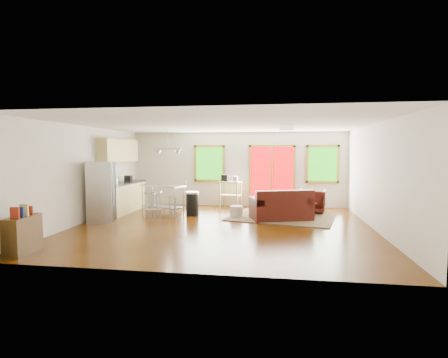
# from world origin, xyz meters

# --- Properties ---
(floor) EXTENTS (7.50, 7.00, 0.02)m
(floor) POSITION_xyz_m (0.00, 0.00, -0.01)
(floor) COLOR #321702
(floor) RESTS_ON ground
(ceiling) EXTENTS (7.50, 7.00, 0.02)m
(ceiling) POSITION_xyz_m (0.00, 0.00, 2.61)
(ceiling) COLOR silver
(ceiling) RESTS_ON ground
(back_wall) EXTENTS (7.50, 0.02, 2.60)m
(back_wall) POSITION_xyz_m (0.00, 3.51, 1.30)
(back_wall) COLOR beige
(back_wall) RESTS_ON ground
(left_wall) EXTENTS (0.02, 7.00, 2.60)m
(left_wall) POSITION_xyz_m (-3.76, 0.00, 1.30)
(left_wall) COLOR beige
(left_wall) RESTS_ON ground
(right_wall) EXTENTS (0.02, 7.00, 2.60)m
(right_wall) POSITION_xyz_m (3.76, 0.00, 1.30)
(right_wall) COLOR beige
(right_wall) RESTS_ON ground
(front_wall) EXTENTS (7.50, 0.02, 2.60)m
(front_wall) POSITION_xyz_m (0.00, -3.51, 1.30)
(front_wall) COLOR beige
(front_wall) RESTS_ON ground
(window_left) EXTENTS (1.10, 0.05, 1.30)m
(window_left) POSITION_xyz_m (-1.00, 3.46, 1.50)
(window_left) COLOR #145D0B
(window_left) RESTS_ON back_wall
(french_doors) EXTENTS (1.60, 0.05, 2.10)m
(french_doors) POSITION_xyz_m (1.20, 3.46, 1.10)
(french_doors) COLOR #C00004
(french_doors) RESTS_ON back_wall
(window_right) EXTENTS (1.10, 0.05, 1.30)m
(window_right) POSITION_xyz_m (2.90, 3.46, 1.50)
(window_right) COLOR #145D0B
(window_right) RESTS_ON back_wall
(rug) EXTENTS (3.33, 2.83, 0.03)m
(rug) POSITION_xyz_m (1.52, 1.49, 0.01)
(rug) COLOR #455B3C
(rug) RESTS_ON floor
(loveseat) EXTENTS (1.84, 1.38, 0.87)m
(loveseat) POSITION_xyz_m (1.50, 1.11, 0.34)
(loveseat) COLOR black
(loveseat) RESTS_ON floor
(coffee_table) EXTENTS (1.17, 0.82, 0.43)m
(coffee_table) POSITION_xyz_m (1.80, 1.82, 0.37)
(coffee_table) COLOR #32200A
(coffee_table) RESTS_ON floor
(armchair) EXTENTS (0.91, 0.87, 0.82)m
(armchair) POSITION_xyz_m (2.47, 2.42, 0.41)
(armchair) COLOR black
(armchair) RESTS_ON floor
(ottoman) EXTENTS (0.78, 0.78, 0.44)m
(ottoman) POSITION_xyz_m (0.96, 2.08, 0.22)
(ottoman) COLOR black
(ottoman) RESTS_ON floor
(pouf) EXTENTS (0.46, 0.46, 0.33)m
(pouf) POSITION_xyz_m (0.21, 1.37, 0.16)
(pouf) COLOR beige
(pouf) RESTS_ON floor
(vase) EXTENTS (0.19, 0.20, 0.32)m
(vase) POSITION_xyz_m (1.78, 1.78, 0.52)
(vase) COLOR silver
(vase) RESTS_ON coffee_table
(book) EXTENTS (0.22, 0.10, 0.29)m
(book) POSITION_xyz_m (2.29, 1.64, 0.55)
(book) COLOR maroon
(book) RESTS_ON coffee_table
(cabinets) EXTENTS (0.64, 2.24, 2.30)m
(cabinets) POSITION_xyz_m (-3.49, 1.70, 0.93)
(cabinets) COLOR tan
(cabinets) RESTS_ON floor
(refrigerator) EXTENTS (0.79, 0.78, 1.64)m
(refrigerator) POSITION_xyz_m (-3.34, 0.13, 0.82)
(refrigerator) COLOR #B7BABC
(refrigerator) RESTS_ON floor
(island) EXTENTS (1.52, 1.07, 0.89)m
(island) POSITION_xyz_m (-2.08, 1.51, 0.61)
(island) COLOR #B7BABC
(island) RESTS_ON floor
(cup) EXTENTS (0.11, 0.09, 0.11)m
(cup) POSITION_xyz_m (-1.39, 1.55, 1.00)
(cup) COLOR silver
(cup) RESTS_ON island
(bar_stool_a) EXTENTS (0.41, 0.41, 0.73)m
(bar_stool_a) POSITION_xyz_m (-2.31, 1.00, 0.54)
(bar_stool_a) COLOR #B7BABC
(bar_stool_a) RESTS_ON floor
(bar_stool_b) EXTENTS (0.40, 0.40, 0.78)m
(bar_stool_b) POSITION_xyz_m (-2.11, 0.95, 0.58)
(bar_stool_b) COLOR #B7BABC
(bar_stool_b) RESTS_ON floor
(bar_stool_c) EXTENTS (0.35, 0.35, 0.64)m
(bar_stool_c) POSITION_xyz_m (-1.62, 1.02, 0.48)
(bar_stool_c) COLOR #B7BABC
(bar_stool_c) RESTS_ON floor
(trash_can) EXTENTS (0.44, 0.44, 0.72)m
(trash_can) POSITION_xyz_m (-1.13, 1.40, 0.36)
(trash_can) COLOR black
(trash_can) RESTS_ON floor
(kitchen_cart) EXTENTS (0.83, 0.64, 1.12)m
(kitchen_cart) POSITION_xyz_m (-0.23, 3.17, 0.77)
(kitchen_cart) COLOR tan
(kitchen_cart) RESTS_ON floor
(bookshelf) EXTENTS (0.38, 0.82, 0.94)m
(bookshelf) POSITION_xyz_m (-3.35, -2.89, 0.37)
(bookshelf) COLOR #32200A
(bookshelf) RESTS_ON floor
(ceiling_flush) EXTENTS (0.35, 0.35, 0.12)m
(ceiling_flush) POSITION_xyz_m (1.60, 0.60, 2.53)
(ceiling_flush) COLOR white
(ceiling_flush) RESTS_ON ceiling
(pendant_light) EXTENTS (0.80, 0.18, 0.79)m
(pendant_light) POSITION_xyz_m (-1.90, 1.50, 1.90)
(pendant_light) COLOR gray
(pendant_light) RESTS_ON ceiling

